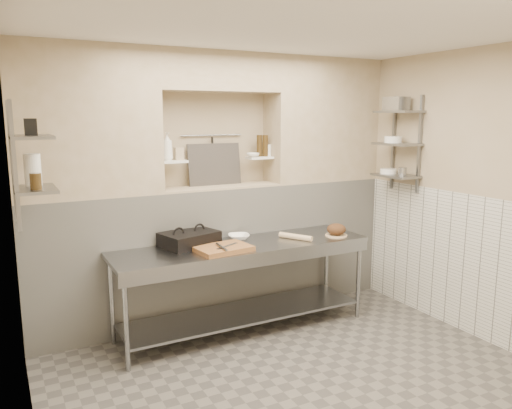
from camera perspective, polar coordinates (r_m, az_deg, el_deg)
floor at (r=4.35m, az=5.82°, el=-20.41°), size 4.00×3.90×0.10m
ceiling at (r=3.81m, az=6.66°, el=20.50°), size 4.00×3.90×0.10m
wall_left at (r=3.20m, az=-26.04°, el=-4.66°), size 0.10×3.90×2.80m
wall_right at (r=5.24m, az=25.15°, el=0.84°), size 0.10×3.90×2.80m
wall_back at (r=5.57m, az=-5.33°, el=2.26°), size 4.00×0.10×2.80m
backwall_lower at (r=5.49m, az=-4.21°, el=-5.31°), size 4.00×0.40×1.40m
alcove_sill at (r=5.35m, az=-4.31°, el=2.05°), size 1.30×0.40×0.02m
backwall_pillar_left at (r=4.92m, az=-18.90°, el=8.91°), size 1.35×0.40×1.40m
backwall_pillar_right at (r=5.95m, az=7.55°, el=9.48°), size 1.35×0.40×1.40m
backwall_header at (r=5.31m, az=-4.48°, el=14.86°), size 1.30×0.40×0.40m
wainscot_left at (r=3.43m, az=-24.07°, el=-15.95°), size 0.02×3.90×1.40m
wainscot_right at (r=5.34m, az=24.19°, el=-6.63°), size 0.02×3.90×1.40m
alcove_shelf_left at (r=5.14m, az=-9.49°, el=4.86°), size 0.28×0.16×0.02m
alcove_shelf_right at (r=5.53m, az=0.43°, el=5.37°), size 0.28×0.16×0.02m
utensil_rail at (r=5.45m, az=-5.10°, el=7.90°), size 0.70×0.02×0.02m
hanging_steel at (r=5.44m, az=-4.99°, el=6.10°), size 0.02×0.02×0.30m
splash_panel at (r=5.41m, az=-4.77°, el=4.59°), size 0.60×0.08×0.45m
shelf_rail_left_a at (r=4.37m, az=-26.06°, el=4.39°), size 0.03×0.03×0.95m
shelf_rail_left_b at (r=3.97m, az=-25.86°, el=3.93°), size 0.03×0.03×0.95m
wall_shelf_left_lower at (r=4.20m, az=-23.92°, el=1.61°), size 0.30×0.50×0.02m
wall_shelf_left_upper at (r=4.17m, az=-24.32°, el=7.05°), size 0.30×0.50×0.03m
shelf_rail_right_a at (r=5.98m, az=15.43°, el=6.81°), size 0.03×0.03×1.05m
shelf_rail_right_b at (r=5.69m, az=18.19°, el=6.52°), size 0.03×0.03×1.05m
wall_shelf_right_lower at (r=5.77m, az=15.64°, el=3.20°), size 0.30×0.50×0.02m
wall_shelf_right_mid at (r=5.74m, az=15.81°, el=6.67°), size 0.30×0.50×0.02m
wall_shelf_right_upper at (r=5.73m, az=15.98°, el=10.16°), size 0.30×0.50×0.03m
prep_table at (r=5.02m, az=-1.46°, el=-7.46°), size 2.60×0.70×0.90m
panini_press at (r=4.92m, az=-7.63°, el=-3.93°), size 0.60×0.50×0.14m
cutting_board at (r=4.73m, az=-3.79°, el=-5.05°), size 0.54×0.41×0.05m
knife_blade at (r=4.72m, az=-3.31°, el=-4.76°), size 0.27×0.16×0.01m
tongs at (r=4.66m, az=-3.96°, el=-4.86°), size 0.04×0.26×0.02m
mixing_bowl at (r=5.15m, az=-1.97°, el=-3.71°), size 0.27×0.27×0.05m
rolling_pin at (r=5.16m, az=4.55°, el=-3.69°), size 0.23×0.35×0.06m
bread_board at (r=5.36m, az=9.15°, el=-3.50°), size 0.23×0.23×0.01m
bread_loaf at (r=5.35m, az=9.17°, el=-2.80°), size 0.20×0.20×0.12m
bottle_soap at (r=5.11m, az=-10.11°, el=6.54°), size 0.12×0.12×0.28m
jar_alcove at (r=5.15m, az=-8.83°, el=5.75°), size 0.09×0.09×0.13m
bowl_alcove at (r=5.45m, az=-0.36°, el=5.67°), size 0.19×0.19×0.04m
condiment_a at (r=5.56m, az=1.06°, el=6.73°), size 0.06×0.06×0.23m
condiment_b at (r=5.55m, az=0.38°, el=6.74°), size 0.06×0.06×0.24m
condiment_c at (r=5.60m, az=1.37°, el=6.22°), size 0.08×0.08×0.13m
jug_left at (r=4.30m, az=-24.16°, el=3.63°), size 0.13×0.13×0.25m
jar_left at (r=4.07m, az=-23.86°, el=2.42°), size 0.08×0.08×0.12m
box_left_upper at (r=4.12m, az=-24.35°, el=8.08°), size 0.10×0.10×0.13m
bowl_right at (r=5.85m, az=14.89°, el=3.71°), size 0.18×0.18×0.05m
canister_right at (r=5.69m, az=16.38°, el=3.65°), size 0.09×0.09×0.09m
bowl_right_mid at (r=5.78m, az=15.39°, el=7.18°), size 0.19×0.19×0.07m
basket_right at (r=5.76m, az=15.73°, el=11.02°), size 0.21×0.25×0.15m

